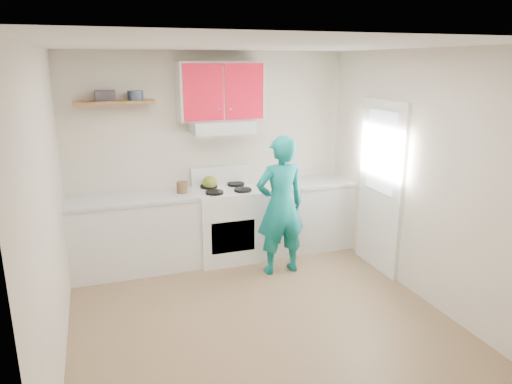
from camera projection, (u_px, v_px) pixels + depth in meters
name	position (u px, v px, depth m)	size (l,w,h in m)	color
floor	(260.00, 318.00, 4.68)	(3.80, 3.80, 0.00)	brown
ceiling	(260.00, 45.00, 3.98)	(3.60, 3.80, 0.04)	white
back_wall	(211.00, 155.00, 6.06)	(3.60, 0.04, 2.60)	beige
front_wall	(375.00, 280.00, 2.60)	(3.60, 0.04, 2.60)	beige
left_wall	(49.00, 213.00, 3.76)	(0.04, 3.80, 2.60)	beige
right_wall	(423.00, 178.00, 4.89)	(0.04, 3.80, 2.60)	beige
door	(381.00, 187.00, 5.60)	(0.05, 0.85, 2.05)	white
door_glass	(381.00, 152.00, 5.47)	(0.01, 0.55, 0.95)	white
counter_left	(135.00, 234.00, 5.68)	(1.52, 0.60, 0.90)	silver
counter_right	(300.00, 216.00, 6.37)	(1.32, 0.60, 0.90)	silver
stove	(226.00, 224.00, 6.02)	(0.76, 0.65, 0.92)	white
range_hood	(222.00, 127.00, 5.78)	(0.76, 0.44, 0.15)	silver
upper_cabinets	(220.00, 91.00, 5.72)	(1.02, 0.33, 0.70)	red
shelf	(114.00, 102.00, 5.37)	(0.90, 0.30, 0.04)	brown
books	(105.00, 96.00, 5.31)	(0.22, 0.16, 0.11)	#383137
tin	(135.00, 95.00, 5.39)	(0.18, 0.18, 0.11)	#333D4C
kettle	(210.00, 182.00, 5.92)	(0.19, 0.19, 0.16)	olive
crock	(182.00, 188.00, 5.72)	(0.13, 0.13, 0.16)	#4F3B22
cutting_board	(288.00, 186.00, 6.11)	(0.31, 0.23, 0.02)	olive
silicone_mat	(323.00, 182.00, 6.31)	(0.28, 0.23, 0.01)	red
person	(281.00, 206.00, 5.51)	(0.61, 0.40, 1.67)	#0D7774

